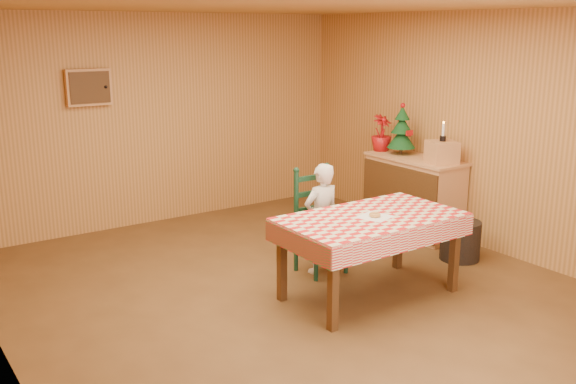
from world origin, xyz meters
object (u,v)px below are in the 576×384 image
at_px(shelf_unit, 413,195).
at_px(crate, 442,152).
at_px(ladder_chair, 318,223).
at_px(dining_table, 371,224).
at_px(seated_child, 321,219).
at_px(christmas_tree, 402,131).
at_px(storage_bin, 460,240).

xyz_separation_m(shelf_unit, crate, (0.01, -0.40, 0.59)).
bearing_deg(shelf_unit, ladder_chair, -168.49).
height_order(dining_table, crate, crate).
bearing_deg(dining_table, seated_child, 90.00).
bearing_deg(christmas_tree, storage_bin, -101.86).
distance_m(ladder_chair, seated_child, 0.08).
relative_size(ladder_chair, seated_child, 0.96).
bearing_deg(seated_child, christmas_tree, -159.06).
distance_m(seated_child, shelf_unit, 1.74).
relative_size(seated_child, christmas_tree, 1.81).
xyz_separation_m(ladder_chair, crate, (1.70, -0.06, 0.55)).
relative_size(crate, storage_bin, 0.71).
distance_m(crate, storage_bin, 1.04).
bearing_deg(storage_bin, crate, 65.50).
height_order(shelf_unit, crate, crate).
bearing_deg(christmas_tree, crate, -90.00).
xyz_separation_m(dining_table, seated_child, (-0.00, 0.73, -0.13)).
relative_size(dining_table, christmas_tree, 2.67).
bearing_deg(christmas_tree, shelf_unit, -91.98).
xyz_separation_m(dining_table, storage_bin, (1.45, 0.18, -0.48)).
relative_size(dining_table, storage_bin, 3.93).
distance_m(dining_table, shelf_unit, 2.05).
relative_size(dining_table, ladder_chair, 1.53).
height_order(ladder_chair, storage_bin, ladder_chair).
bearing_deg(dining_table, ladder_chair, 90.00).
relative_size(shelf_unit, christmas_tree, 2.00).
distance_m(seated_child, crate, 1.77).
height_order(dining_table, seated_child, seated_child).
bearing_deg(ladder_chair, christmas_tree, 19.25).
distance_m(dining_table, storage_bin, 1.54).
bearing_deg(seated_child, ladder_chair, -90.00).
xyz_separation_m(ladder_chair, shelf_unit, (1.69, 0.34, -0.04)).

